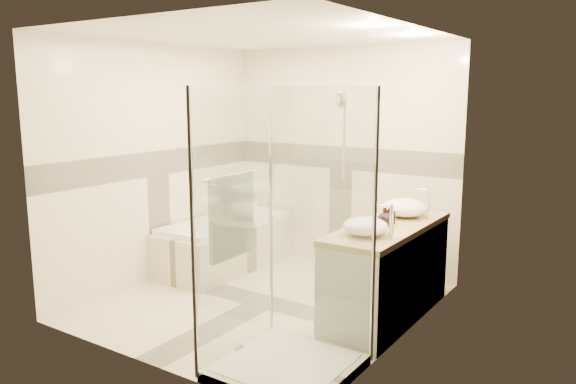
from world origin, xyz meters
The scene contains 12 objects.
room centered at (0.06, 0.01, 1.26)m, with size 2.82×3.02×2.52m.
bathtub centered at (-1.02, 0.65, 0.31)m, with size 0.75×1.70×0.56m.
vanity centered at (1.12, 0.30, 0.43)m, with size 0.58×1.62×0.85m.
shower_enclosure centered at (0.83, -0.97, 0.51)m, with size 0.96×0.93×2.04m.
vessel_sink_near centered at (1.10, 0.71, 0.94)m, with size 0.43×0.43×0.17m, color white.
vessel_sink_far centered at (1.10, -0.13, 0.92)m, with size 0.37×0.37×0.15m, color white.
faucet_near centered at (1.32, 0.71, 1.02)m, with size 0.12×0.03×0.29m.
faucet_far centered at (1.32, -0.13, 1.01)m, with size 0.11×0.03×0.28m.
amenity_bottle_a centered at (1.10, 0.35, 0.93)m, with size 0.08×0.08×0.17m, color black.
amenity_bottle_b centered at (1.10, 0.25, 0.93)m, with size 0.13×0.13×0.16m, color black.
folded_towels centered at (1.10, 1.01, 0.89)m, with size 0.13×0.22×0.07m, color silver.
rolled_towel centered at (-1.25, 1.39, 0.61)m, with size 0.09×0.09×0.21m, color silver.
Camera 1 is at (3.03, -4.16, 2.00)m, focal length 35.00 mm.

